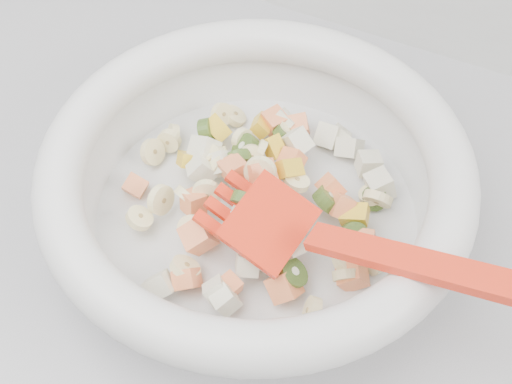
% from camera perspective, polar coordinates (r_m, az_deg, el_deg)
% --- Properties ---
extents(mixing_bowl, '(0.48, 0.37, 0.16)m').
position_cam_1_polar(mixing_bowl, '(0.62, 0.07, 0.53)').
color(mixing_bowl, silver).
rests_on(mixing_bowl, counter).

